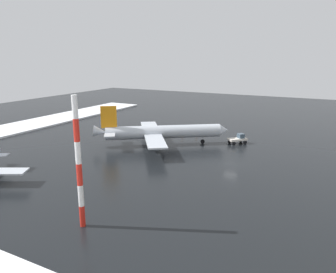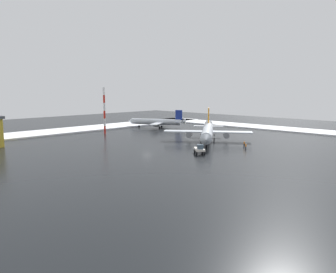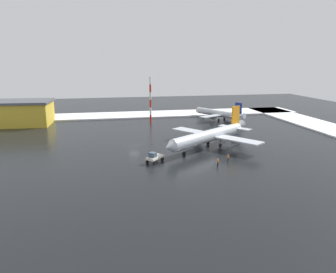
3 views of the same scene
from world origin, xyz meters
name	(u,v)px [view 1 (image 1 of 3)]	position (x,y,z in m)	size (l,w,h in m)	color
ground_plane	(231,164)	(0.00, 0.00, 0.00)	(240.00, 240.00, 0.00)	black
snow_bank_left	(10,129)	(-67.00, 0.00, 0.25)	(14.00, 116.00, 0.49)	white
airplane_parked_portside	(160,132)	(-19.70, 6.11, 3.27)	(28.73, 24.75, 9.90)	silver
pushback_tug	(238,139)	(-3.08, 16.15, 1.28)	(4.73, 4.88, 2.50)	silver
ground_crew_by_nose_gear	(197,130)	(-16.44, 21.41, 0.97)	(0.36, 0.36, 1.71)	black
ground_crew_mid_apron	(182,131)	(-19.81, 18.94, 0.97)	(0.36, 0.36, 1.71)	black
antenna_mast	(79,164)	(-9.48, -33.08, 8.47)	(0.70, 0.70, 16.94)	red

